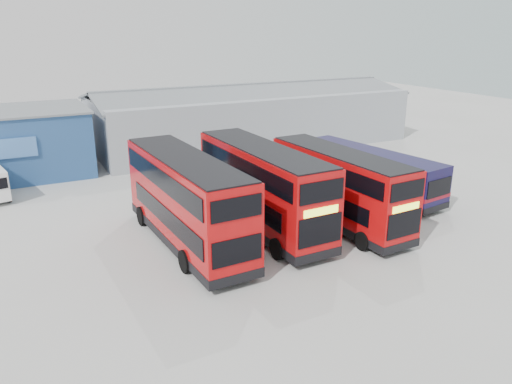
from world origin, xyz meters
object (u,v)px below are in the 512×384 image
object	(u,v)px
double_decker_right	(338,189)
single_decker_blue	(369,172)
double_decker_left	(187,202)
double_decker_centre	(262,189)
maintenance_shed	(249,117)
office_block	(6,143)

from	to	relation	value
double_decker_right	single_decker_blue	bearing A→B (deg)	31.60
double_decker_right	single_decker_blue	distance (m)	6.52
double_decker_left	single_decker_blue	size ratio (longest dim) A/B	1.01
double_decker_left	double_decker_centre	world-z (taller)	double_decker_left
double_decker_right	single_decker_blue	world-z (taller)	double_decker_right
double_decker_left	double_decker_right	bearing A→B (deg)	170.27
maintenance_shed	double_decker_left	world-z (taller)	maintenance_shed
office_block	double_decker_left	distance (m)	20.53
office_block	double_decker_right	distance (m)	26.20
maintenance_shed	double_decker_left	size ratio (longest dim) A/B	2.63
double_decker_left	single_decker_blue	bearing A→B (deg)	-172.17
double_decker_centre	single_decker_blue	distance (m)	9.90
maintenance_shed	double_decker_centre	xyz separation A→B (m)	(-9.43, -20.68, -0.21)
double_decker_centre	office_block	bearing A→B (deg)	122.73
maintenance_shed	double_decker_right	distance (m)	22.69
maintenance_shed	double_decker_centre	bearing A→B (deg)	-114.51
double_decker_left	double_decker_centre	bearing A→B (deg)	-179.17
single_decker_blue	office_block	bearing A→B (deg)	-44.46
double_decker_centre	single_decker_blue	bearing A→B (deg)	12.11
office_block	maintenance_shed	world-z (taller)	maintenance_shed
maintenance_shed	double_decker_centre	world-z (taller)	maintenance_shed
double_decker_left	double_decker_centre	xyz separation A→B (m)	(4.59, 0.25, -0.02)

